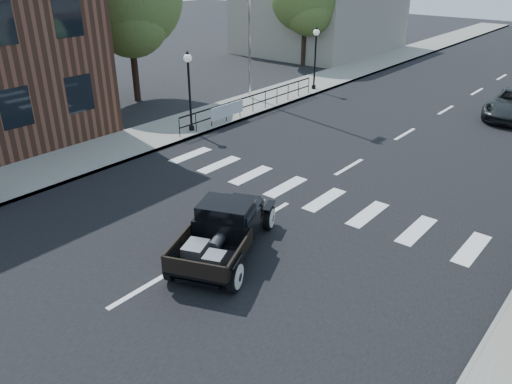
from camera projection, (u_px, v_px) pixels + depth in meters
The scene contains 12 objects.
ground at pixel (225, 241), 14.24m from camera, with size 120.00×120.00×0.00m, color black.
road at pixel (431, 119), 24.68m from camera, with size 14.00×80.00×0.02m, color black.
road_markings at pixel (385, 146), 21.20m from camera, with size 12.00×60.00×0.06m, color silver, non-canonical shape.
sidewalk_left at pixel (291, 91), 29.53m from camera, with size 3.00×80.00×0.15m, color #99968B.
low_building_left at pixel (321, 19), 41.26m from camera, with size 10.00×12.00×5.00m, color gray.
railing at pixel (253, 102), 25.11m from camera, with size 0.08×10.00×1.00m, color black, non-canonical shape.
banner at pixel (227, 115), 23.76m from camera, with size 0.04×2.20×0.60m, color silver, non-canonical shape.
lamp_post_b at pixel (190, 92), 21.95m from camera, with size 0.36×0.36×3.53m, color black, non-canonical shape.
lamp_post_c at pixel (315, 59), 28.91m from camera, with size 0.36×0.36×3.53m, color black, non-canonical shape.
big_tree_near at pixel (130, 23), 26.05m from camera, with size 5.66×5.66×8.31m, color #495F28, non-canonical shape.
big_tree_far at pixel (305, 13), 35.17m from camera, with size 4.91×4.91×7.22m, color #495F28, non-canonical shape.
hotrod_pickup at pixel (224, 230), 13.32m from camera, with size 2.00×4.29×1.49m, color black, non-canonical shape.
Camera 1 is at (8.47, -8.89, 7.40)m, focal length 35.00 mm.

